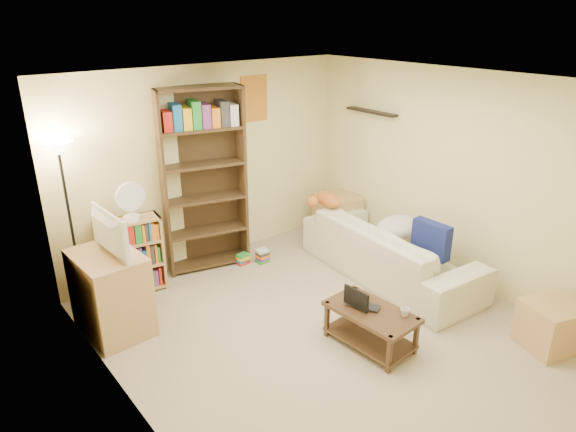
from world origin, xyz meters
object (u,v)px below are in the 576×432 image
Objects in this scene: sofa at (390,251)px; desk_fan at (130,200)px; coffee_table at (371,323)px; mug at (405,312)px; side_table at (337,216)px; laptop at (364,303)px; tall_bookshelf at (203,176)px; floor_lamp at (63,178)px; tv_stand at (111,293)px; short_bookshelf at (131,256)px; tabby_cat at (325,200)px; television at (102,234)px; end_cabinet at (554,325)px.

sofa is 5.56× the size of desk_fan.
coffee_table is 0.36m from mug.
desk_fan reaches higher than side_table.
side_table is (0.33, 1.28, -0.03)m from sofa.
laptop is 3.53× the size of mug.
tall_bookshelf is 3.63× the size of side_table.
floor_lamp is at bearing 14.59° from laptop.
floor_lamp reaches higher than laptop.
sofa is 1.48m from coffee_table.
tv_stand is 0.94× the size of short_bookshelf.
tabby_cat is at bearing 67.62° from mug.
tabby_cat is 0.29× the size of floor_lamp.
end_cabinet is (3.23, -2.96, -0.84)m from television.
floor_lamp is at bearing 95.76° from tv_stand.
tabby_cat reaches higher than mug.
side_table is (1.39, 2.37, -0.12)m from mug.
coffee_table is 2.74m from television.
floor_lamp is at bearing 124.71° from coffee_table.
television is 3.51m from side_table.
mug is at bearing -120.44° from side_table.
floor_lamp is (-1.96, 2.49, 1.25)m from coffee_table.
mug is at bearing -60.57° from desk_fan.
tabby_cat is 0.64× the size of tv_stand.
tabby_cat is 2.50m from short_bookshelf.
short_bookshelf is at bearing 173.42° from side_table.
floor_lamp is at bearing 166.22° from tabby_cat.
laptop is 2.75m from desk_fan.
television is (-3.09, 1.00, 0.73)m from sofa.
television reaches higher than end_cabinet.
side_table reaches higher than end_cabinet.
sofa is 21.93× the size of mug.
desk_fan is at bearing 44.11° from tv_stand.
short_bookshelf is at bearing 119.84° from mug.
tall_bookshelf is 0.98m from desk_fan.
end_cabinet is at bearing -45.30° from tv_stand.
tabby_cat is at bearing 97.26° from end_cabinet.
floor_lamp is (-0.63, 0.10, 0.35)m from desk_fan.
coffee_table is at bearing -47.34° from tv_stand.
coffee_table is 0.40× the size of tall_bookshelf.
floor_lamp is at bearing 5.76° from television.
floor_lamp is 3.32× the size of end_cabinet.
desk_fan is (-0.97, -0.10, -0.06)m from tall_bookshelf.
mug is at bearing -138.71° from television.
tabby_cat is at bearing -94.13° from television.
laptop is at bearing -67.03° from tall_bookshelf.
laptop is at bearing -45.07° from tv_stand.
desk_fan is 3.02m from side_table.
laptop is 0.17× the size of tall_bookshelf.
tv_stand reaches higher than end_cabinet.
coffee_table is 2.62m from tv_stand.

